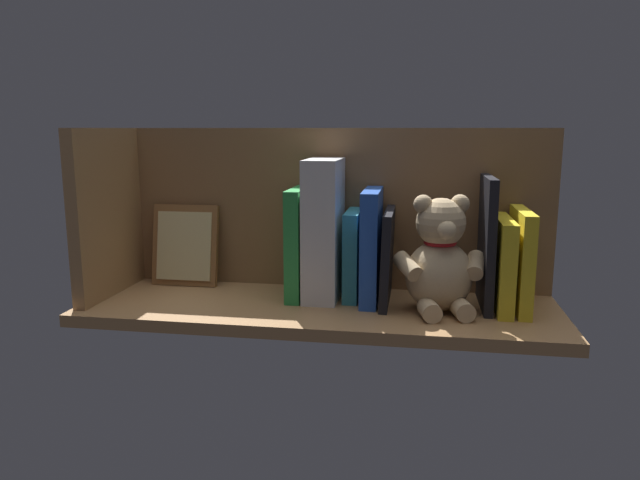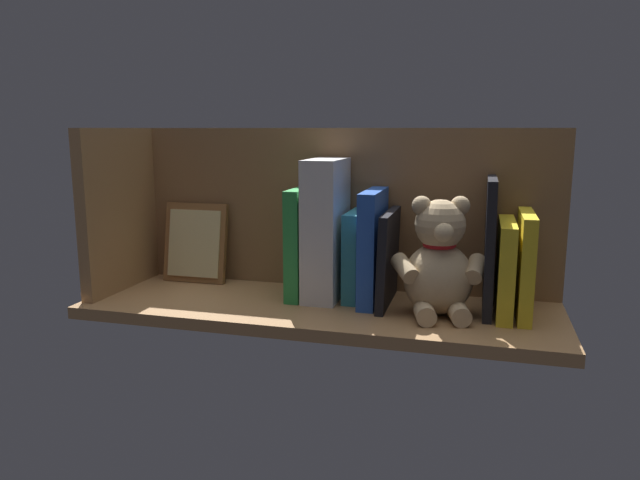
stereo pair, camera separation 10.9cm
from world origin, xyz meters
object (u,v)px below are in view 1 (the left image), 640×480
(dictionary_thick_white, at_px, (325,229))
(picture_frame_leaning, at_px, (185,245))
(book_0, at_px, (520,260))
(teddy_bear, at_px, (440,261))

(dictionary_thick_white, relative_size, picture_frame_leaning, 1.59)
(dictionary_thick_white, height_order, picture_frame_leaning, dictionary_thick_white)
(book_0, xyz_separation_m, picture_frame_leaning, (0.66, -0.06, -0.01))
(dictionary_thick_white, bearing_deg, picture_frame_leaning, -8.86)
(teddy_bear, xyz_separation_m, picture_frame_leaning, (0.52, -0.10, -0.01))
(book_0, relative_size, teddy_bear, 0.86)
(book_0, height_order, teddy_bear, teddy_bear)
(teddy_bear, xyz_separation_m, dictionary_thick_white, (0.21, -0.05, 0.04))
(dictionary_thick_white, xyz_separation_m, picture_frame_leaning, (0.30, -0.05, -0.05))
(book_0, bearing_deg, teddy_bear, 15.98)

